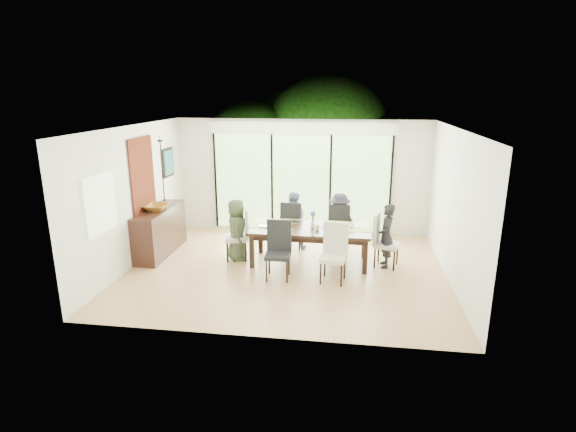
# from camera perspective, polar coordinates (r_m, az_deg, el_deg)

# --- Properties ---
(floor) EXTENTS (6.00, 5.00, 0.01)m
(floor) POSITION_cam_1_polar(r_m,az_deg,el_deg) (8.74, -0.23, -6.80)
(floor) COLOR #9A693D
(floor) RESTS_ON ground
(ceiling) EXTENTS (6.00, 5.00, 0.01)m
(ceiling) POSITION_cam_1_polar(r_m,az_deg,el_deg) (8.10, -0.25, 11.21)
(ceiling) COLOR white
(ceiling) RESTS_ON wall_back
(wall_back) EXTENTS (6.00, 0.02, 2.70)m
(wall_back) POSITION_cam_1_polar(r_m,az_deg,el_deg) (10.75, 1.69, 5.02)
(wall_back) COLOR silver
(wall_back) RESTS_ON floor
(wall_front) EXTENTS (6.00, 0.02, 2.70)m
(wall_front) POSITION_cam_1_polar(r_m,az_deg,el_deg) (5.94, -3.73, -3.87)
(wall_front) COLOR beige
(wall_front) RESTS_ON floor
(wall_left) EXTENTS (0.02, 5.00, 2.70)m
(wall_left) POSITION_cam_1_polar(r_m,az_deg,el_deg) (9.23, -19.09, 2.38)
(wall_left) COLOR beige
(wall_left) RESTS_ON floor
(wall_right) EXTENTS (0.02, 5.00, 2.70)m
(wall_right) POSITION_cam_1_polar(r_m,az_deg,el_deg) (8.44, 20.44, 1.06)
(wall_right) COLOR beige
(wall_right) RESTS_ON floor
(glass_doors) EXTENTS (4.20, 0.02, 2.30)m
(glass_doors) POSITION_cam_1_polar(r_m,az_deg,el_deg) (10.74, 1.66, 4.20)
(glass_doors) COLOR #598C3F
(glass_doors) RESTS_ON wall_back
(blinds_header) EXTENTS (4.40, 0.06, 0.28)m
(blinds_header) POSITION_cam_1_polar(r_m,az_deg,el_deg) (10.55, 1.71, 11.13)
(blinds_header) COLOR white
(blinds_header) RESTS_ON wall_back
(mullion_a) EXTENTS (0.05, 0.04, 2.30)m
(mullion_a) POSITION_cam_1_polar(r_m,az_deg,el_deg) (11.15, -9.17, 4.44)
(mullion_a) COLOR black
(mullion_a) RESTS_ON wall_back
(mullion_b) EXTENTS (0.05, 0.04, 2.30)m
(mullion_b) POSITION_cam_1_polar(r_m,az_deg,el_deg) (10.83, -2.04, 4.29)
(mullion_b) COLOR black
(mullion_b) RESTS_ON wall_back
(mullion_c) EXTENTS (0.05, 0.04, 2.30)m
(mullion_c) POSITION_cam_1_polar(r_m,az_deg,el_deg) (10.67, 5.40, 4.07)
(mullion_c) COLOR black
(mullion_c) RESTS_ON wall_back
(mullion_d) EXTENTS (0.05, 0.04, 2.30)m
(mullion_d) POSITION_cam_1_polar(r_m,az_deg,el_deg) (10.71, 12.92, 3.77)
(mullion_d) COLOR black
(mullion_d) RESTS_ON wall_back
(side_window) EXTENTS (0.02, 0.90, 1.00)m
(side_window) POSITION_cam_1_polar(r_m,az_deg,el_deg) (8.16, -22.68, 1.44)
(side_window) COLOR #8CAD7F
(side_window) RESTS_ON wall_left
(deck) EXTENTS (6.00, 1.80, 0.10)m
(deck) POSITION_cam_1_polar(r_m,az_deg,el_deg) (11.94, 2.11, -0.81)
(deck) COLOR brown
(deck) RESTS_ON ground
(rail_top) EXTENTS (6.00, 0.08, 0.06)m
(rail_top) POSITION_cam_1_polar(r_m,az_deg,el_deg) (12.56, 2.52, 2.84)
(rail_top) COLOR brown
(rail_top) RESTS_ON deck
(foliage_left) EXTENTS (3.20, 3.20, 3.20)m
(foliage_left) POSITION_cam_1_polar(r_m,az_deg,el_deg) (13.65, -4.63, 7.64)
(foliage_left) COLOR #14380F
(foliage_left) RESTS_ON ground
(foliage_mid) EXTENTS (4.00, 4.00, 4.00)m
(foliage_mid) POSITION_cam_1_polar(r_m,az_deg,el_deg) (13.89, 4.90, 9.27)
(foliage_mid) COLOR #14380F
(foliage_mid) RESTS_ON ground
(foliage_right) EXTENTS (2.80, 2.80, 2.80)m
(foliage_right) POSITION_cam_1_polar(r_m,az_deg,el_deg) (13.19, 12.51, 6.26)
(foliage_right) COLOR #14380F
(foliage_right) RESTS_ON ground
(foliage_far) EXTENTS (3.60, 3.60, 3.60)m
(foliage_far) POSITION_cam_1_polar(r_m,az_deg,el_deg) (14.70, 1.10, 8.97)
(foliage_far) COLOR #14380F
(foliage_far) RESTS_ON ground
(table_top) EXTENTS (2.33, 1.07, 0.06)m
(table_top) POSITION_cam_1_polar(r_m,az_deg,el_deg) (8.84, 2.80, -1.68)
(table_top) COLOR black
(table_top) RESTS_ON floor
(table_apron) EXTENTS (2.14, 0.87, 0.10)m
(table_apron) POSITION_cam_1_polar(r_m,az_deg,el_deg) (8.87, 2.79, -2.22)
(table_apron) COLOR black
(table_apron) RESTS_ON floor
(table_leg_fl) EXTENTS (0.09, 0.09, 0.67)m
(table_leg_fl) POSITION_cam_1_polar(r_m,az_deg,el_deg) (8.72, -4.60, -4.50)
(table_leg_fl) COLOR black
(table_leg_fl) RESTS_ON floor
(table_leg_fr) EXTENTS (0.09, 0.09, 0.67)m
(table_leg_fr) POSITION_cam_1_polar(r_m,az_deg,el_deg) (8.53, 9.77, -5.15)
(table_leg_fr) COLOR black
(table_leg_fr) RESTS_ON floor
(table_leg_bl) EXTENTS (0.09, 0.09, 0.67)m
(table_leg_bl) POSITION_cam_1_polar(r_m,az_deg,el_deg) (9.51, -3.48, -2.74)
(table_leg_bl) COLOR black
(table_leg_bl) RESTS_ON floor
(table_leg_br) EXTENTS (0.09, 0.09, 0.67)m
(table_leg_br) POSITION_cam_1_polar(r_m,az_deg,el_deg) (9.34, 9.64, -3.29)
(table_leg_br) COLOR black
(table_leg_br) RESTS_ON floor
(chair_left_end) EXTENTS (0.55, 0.55, 1.07)m
(chair_left_end) POSITION_cam_1_polar(r_m,az_deg,el_deg) (9.14, -6.62, -2.27)
(chair_left_end) COLOR beige
(chair_left_end) RESTS_ON floor
(chair_right_end) EXTENTS (0.54, 0.54, 1.07)m
(chair_right_end) POSITION_cam_1_polar(r_m,az_deg,el_deg) (8.90, 12.47, -3.06)
(chair_right_end) COLOR silver
(chair_right_end) RESTS_ON floor
(chair_far_left) EXTENTS (0.48, 0.48, 1.07)m
(chair_far_left) POSITION_cam_1_polar(r_m,az_deg,el_deg) (9.75, 0.62, -1.02)
(chair_far_left) COLOR black
(chair_far_left) RESTS_ON floor
(chair_far_right) EXTENTS (0.45, 0.45, 1.07)m
(chair_far_right) POSITION_cam_1_polar(r_m,az_deg,el_deg) (9.68, 6.50, -1.25)
(chair_far_right) COLOR black
(chair_far_right) RESTS_ON floor
(chair_near_left) EXTENTS (0.46, 0.46, 1.07)m
(chair_near_left) POSITION_cam_1_polar(r_m,az_deg,el_deg) (8.14, -1.30, -4.45)
(chair_near_left) COLOR black
(chair_near_left) RESTS_ON floor
(chair_near_right) EXTENTS (0.51, 0.51, 1.07)m
(chair_near_right) POSITION_cam_1_polar(r_m,az_deg,el_deg) (8.05, 5.77, -4.77)
(chair_near_right) COLOR silver
(chair_near_right) RESTS_ON floor
(person_left_end) EXTENTS (0.48, 0.65, 1.25)m
(person_left_end) POSITION_cam_1_polar(r_m,az_deg,el_deg) (9.11, -6.52, -1.72)
(person_left_end) COLOR #38472F
(person_left_end) RESTS_ON floor
(person_right_end) EXTENTS (0.40, 0.60, 1.25)m
(person_right_end) POSITION_cam_1_polar(r_m,az_deg,el_deg) (8.87, 12.37, -2.49)
(person_right_end) COLOR black
(person_right_end) RESTS_ON floor
(person_far_left) EXTENTS (0.61, 0.41, 1.25)m
(person_far_left) POSITION_cam_1_polar(r_m,az_deg,el_deg) (9.70, 0.60, -0.53)
(person_far_left) COLOR slate
(person_far_left) RESTS_ON floor
(person_far_right) EXTENTS (0.65, 0.49, 1.25)m
(person_far_right) POSITION_cam_1_polar(r_m,az_deg,el_deg) (9.63, 6.51, -0.76)
(person_far_right) COLOR #261F2F
(person_far_right) RESTS_ON floor
(placemat_left) EXTENTS (0.43, 0.31, 0.01)m
(placemat_left) POSITION_cam_1_polar(r_m,az_deg,el_deg) (8.97, -3.25, -1.23)
(placemat_left) COLOR #93AC3D
(placemat_left) RESTS_ON table_top
(placemat_right) EXTENTS (0.43, 0.31, 0.01)m
(placemat_right) POSITION_cam_1_polar(r_m,az_deg,el_deg) (8.81, 8.97, -1.72)
(placemat_right) COLOR #99BD43
(placemat_right) RESTS_ON table_top
(placemat_far_l) EXTENTS (0.43, 0.31, 0.01)m
(placemat_far_l) POSITION_cam_1_polar(r_m,az_deg,el_deg) (9.26, 0.26, -0.64)
(placemat_far_l) COLOR #91AE3E
(placemat_far_l) RESTS_ON table_top
(placemat_far_r) EXTENTS (0.43, 0.31, 0.01)m
(placemat_far_r) POSITION_cam_1_polar(r_m,az_deg,el_deg) (9.19, 6.45, -0.88)
(placemat_far_r) COLOR olive
(placemat_far_r) RESTS_ON table_top
(placemat_paper) EXTENTS (0.43, 0.31, 0.01)m
(placemat_paper) POSITION_cam_1_polar(r_m,az_deg,el_deg) (8.62, -1.03, -1.91)
(placemat_paper) COLOR white
(placemat_paper) RESTS_ON table_top
(tablet_far_l) EXTENTS (0.25, 0.17, 0.01)m
(tablet_far_l) POSITION_cam_1_polar(r_m,az_deg,el_deg) (9.20, 0.84, -0.70)
(tablet_far_l) COLOR black
(tablet_far_l) RESTS_ON table_top
(tablet_far_r) EXTENTS (0.23, 0.17, 0.01)m
(tablet_far_r) POSITION_cam_1_polar(r_m,az_deg,el_deg) (9.14, 6.13, -0.91)
(tablet_far_r) COLOR black
(tablet_far_r) RESTS_ON table_top
(papers) EXTENTS (0.29, 0.21, 0.00)m
(papers) POSITION_cam_1_polar(r_m,az_deg,el_deg) (8.76, 7.34, -1.76)
(papers) COLOR white
(papers) RESTS_ON table_top
(platter_base) EXTENTS (0.25, 0.25, 0.02)m
(platter_base) POSITION_cam_1_polar(r_m,az_deg,el_deg) (8.61, -1.03, -1.82)
(platter_base) COLOR white
(platter_base) RESTS_ON table_top
(platter_snacks) EXTENTS (0.19, 0.19, 0.01)m
(platter_snacks) POSITION_cam_1_polar(r_m,az_deg,el_deg) (8.61, -1.03, -1.71)
(platter_snacks) COLOR #C25E16
(platter_snacks) RESTS_ON table_top
(vase) EXTENTS (0.08, 0.08, 0.12)m
(vase) POSITION_cam_1_polar(r_m,az_deg,el_deg) (8.86, 3.16, -1.06)
(vase) COLOR silver
(vase) RESTS_ON table_top
(hyacinth_stems) EXTENTS (0.04, 0.04, 0.16)m
(hyacinth_stems) POSITION_cam_1_polar(r_m,az_deg,el_deg) (8.83, 3.17, -0.33)
(hyacinth_stems) COLOR #337226
(hyacinth_stems) RESTS_ON table_top
(hyacinth_blooms) EXTENTS (0.11, 0.11, 0.11)m
(hyacinth_blooms) POSITION_cam_1_polar(r_m,az_deg,el_deg) (8.80, 3.18, 0.28)
(hyacinth_blooms) COLOR #4F47B2
(hyacinth_blooms) RESTS_ON table_top
(laptop) EXTENTS (0.33, 0.23, 0.03)m
(laptop) POSITION_cam_1_polar(r_m,az_deg,el_deg) (8.85, -2.74, -1.38)
(laptop) COLOR silver
(laptop) RESTS_ON table_top
(cup_a) EXTENTS (0.15, 0.15, 0.09)m
(cup_a) POSITION_cam_1_polar(r_m,az_deg,el_deg) (9.05, -1.52, -0.76)
(cup_a) COLOR white
(cup_a) RESTS_ON table_top
(cup_b) EXTENTS (0.13, 0.13, 0.09)m
(cup_b) POSITION_cam_1_polar(r_m,az_deg,el_deg) (8.72, 3.73, -1.45)
(cup_b) COLOR white
(cup_b) RESTS_ON table_top
(cup_c) EXTENTS (0.17, 0.17, 0.09)m
(cup_c) POSITION_cam_1_polar(r_m,az_deg,el_deg) (8.89, 8.01, -1.22)
(cup_c) COLOR white
(cup_c) RESTS_ON table_top
(book) EXTENTS (0.23, 0.26, 0.02)m
(book) POSITION_cam_1_polar(r_m,az_deg,el_deg) (8.86, 4.44, -1.41)
(book) COLOR white
(book) RESTS_ON table_top
(sideboard) EXTENTS (0.48, 1.72, 0.97)m
(sideboard) POSITION_cam_1_polar(r_m,az_deg,el_deg) (9.80, -15.96, -1.86)
(sideboard) COLOR black
(sideboard) RESTS_ON floor
(bowl) EXTENTS (0.51, 0.51, 0.12)m
(bowl) POSITION_cam_1_polar(r_m,az_deg,el_deg) (9.57, -16.44, 1.08)
(bowl) COLOR brown
(bowl) RESTS_ON sideboard
(candlestick_base) EXTENTS (0.11, 0.11, 0.04)m
(candlestick_base) POSITION_cam_1_polar(r_m,az_deg,el_deg) (9.98, -15.38, 1.51)
(candlestick_base) COLOR black
(candlestick_base) RESTS_ON sideboard
(candlestick_shaft) EXTENTS (0.03, 0.03, 1.34)m
(candlestick_shaft) POSITION_cam_1_polar(r_m,az_deg,el_deg) (9.84, -15.66, 5.33)
(candlestick_shaft) COLOR black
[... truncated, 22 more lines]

